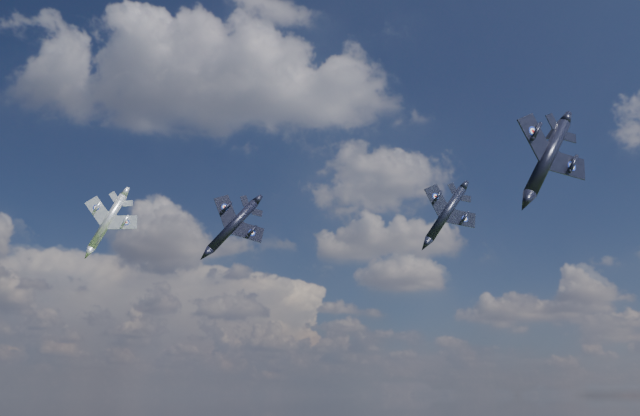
{
  "coord_description": "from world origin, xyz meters",
  "views": [
    {
      "loc": [
        0.78,
        -67.56,
        56.5
      ],
      "look_at": [
        3.89,
        19.26,
        82.71
      ],
      "focal_mm": 35.0,
      "sensor_mm": 36.0,
      "label": 1
    }
  ],
  "objects_px": {
    "jet_right_navy": "(547,158)",
    "jet_high_navy": "(446,214)",
    "jet_lead_navy": "(233,226)",
    "jet_left_silver": "(108,221)"
  },
  "relations": [
    {
      "from": "jet_right_navy",
      "to": "jet_high_navy",
      "type": "relative_size",
      "value": 1.01
    },
    {
      "from": "jet_right_navy",
      "to": "jet_left_silver",
      "type": "xyz_separation_m",
      "value": [
        -58.09,
        31.8,
        0.84
      ]
    },
    {
      "from": "jet_lead_navy",
      "to": "jet_right_navy",
      "type": "height_order",
      "value": "jet_right_navy"
    },
    {
      "from": "jet_right_navy",
      "to": "jet_left_silver",
      "type": "height_order",
      "value": "jet_right_navy"
    },
    {
      "from": "jet_lead_navy",
      "to": "jet_high_navy",
      "type": "height_order",
      "value": "jet_high_navy"
    },
    {
      "from": "jet_high_navy",
      "to": "jet_lead_navy",
      "type": "bearing_deg",
      "value": -174.96
    },
    {
      "from": "jet_right_navy",
      "to": "jet_high_navy",
      "type": "distance_m",
      "value": 34.27
    },
    {
      "from": "jet_right_navy",
      "to": "jet_high_navy",
      "type": "xyz_separation_m",
      "value": [
        -3.46,
        33.94,
        3.27
      ]
    },
    {
      "from": "jet_lead_navy",
      "to": "jet_left_silver",
      "type": "xyz_separation_m",
      "value": [
        -20.61,
        7.54,
        2.55
      ]
    },
    {
      "from": "jet_right_navy",
      "to": "jet_left_silver",
      "type": "bearing_deg",
      "value": 130.2
    }
  ]
}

